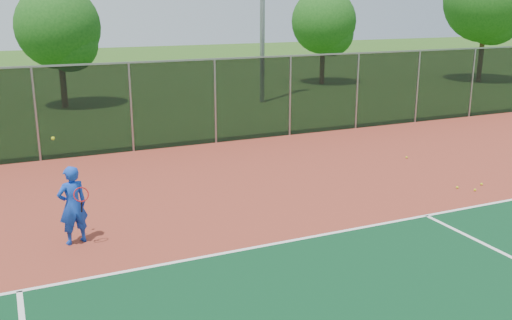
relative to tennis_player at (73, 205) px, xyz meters
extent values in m
plane|color=#295117|center=(5.81, -4.79, -0.86)|extent=(120.00, 120.00, 0.00)
cube|color=#983926|center=(5.81, -2.79, -0.85)|extent=(30.00, 20.00, 0.02)
cube|color=white|center=(7.81, -1.79, -0.83)|extent=(22.00, 0.10, 0.00)
cube|color=black|center=(5.81, 7.21, 0.66)|extent=(30.00, 0.04, 3.00)
cube|color=gray|center=(5.81, 7.21, 2.16)|extent=(30.00, 0.06, 0.06)
imported|color=blue|center=(0.00, 0.00, 0.00)|extent=(0.70, 0.55, 1.68)
cylinder|color=black|center=(0.15, -0.25, 0.02)|extent=(0.03, 0.15, 0.27)
torus|color=#A51414|center=(0.15, -0.35, 0.32)|extent=(0.30, 0.13, 0.29)
sphere|color=#C6CD17|center=(-0.25, 0.10, 1.43)|extent=(0.07, 0.07, 0.07)
sphere|color=#C6CD17|center=(10.81, -0.53, -0.81)|extent=(0.07, 0.07, 0.07)
sphere|color=#C6CD17|center=(9.98, -0.49, -0.81)|extent=(0.07, 0.07, 0.07)
sphere|color=#C6CD17|center=(10.73, 2.61, -0.81)|extent=(0.07, 0.07, 0.07)
sphere|color=#C6CD17|center=(0.04, 0.95, -0.81)|extent=(0.07, 0.07, 0.07)
sphere|color=#C6CD17|center=(10.26, -0.85, -0.81)|extent=(0.07, 0.07, 0.07)
cylinder|color=#3D2A16|center=(1.66, 17.16, 0.25)|extent=(0.30, 0.30, 2.22)
sphere|color=#174A13|center=(1.66, 17.16, 2.96)|extent=(3.95, 3.95, 3.95)
sphere|color=#174A13|center=(2.06, 16.86, 2.22)|extent=(2.72, 2.72, 2.72)
cylinder|color=#3D2A16|center=(17.33, 19.25, 0.25)|extent=(0.30, 0.30, 2.22)
sphere|color=#174A13|center=(17.33, 19.25, 2.96)|extent=(3.95, 3.95, 3.95)
sphere|color=#174A13|center=(17.73, 18.95, 2.22)|extent=(2.71, 2.71, 2.71)
cylinder|color=#3D2A16|center=(27.17, 16.06, 0.62)|extent=(0.30, 0.30, 2.96)
sphere|color=#174A13|center=(27.17, 16.06, 4.23)|extent=(5.26, 5.26, 5.26)
sphere|color=#174A13|center=(27.57, 15.76, 3.25)|extent=(3.62, 3.62, 3.62)
camera|label=1|loc=(-1.08, -11.72, 4.05)|focal=40.00mm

